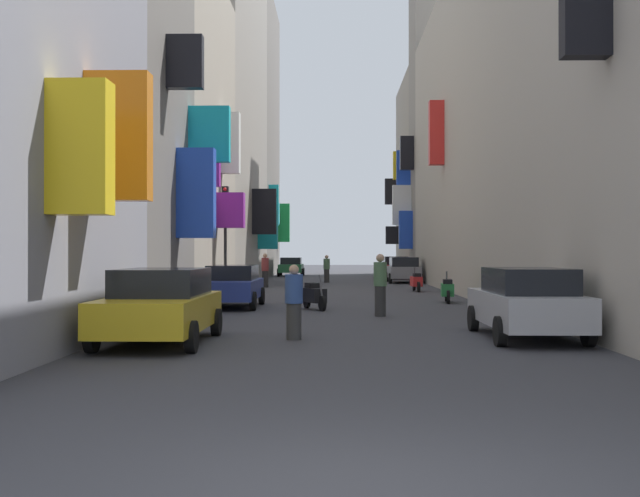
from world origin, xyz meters
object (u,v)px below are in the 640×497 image
at_px(pedestrian_near_right, 294,302).
at_px(traffic_light_near_corner, 225,222).
at_px(scooter_white, 293,277).
at_px(pedestrian_mid_street, 327,269).
at_px(pedestrian_crossing, 380,285).
at_px(parked_car_grey, 404,269).
at_px(scooter_green, 447,290).
at_px(pedestrian_near_left, 265,270).
at_px(parked_car_blue, 232,285).
at_px(scooter_black, 314,295).
at_px(scooter_red, 416,281).
at_px(parked_car_silver, 526,302).
at_px(parked_car_yellow, 161,304).
at_px(parked_car_green, 291,266).
at_px(parked_car_red, 395,267).

xyz_separation_m(pedestrian_near_right, traffic_light_near_corner, (-3.55, 14.54, 2.25)).
xyz_separation_m(scooter_white, pedestrian_mid_street, (1.80, 3.46, 0.36)).
bearing_deg(pedestrian_crossing, parked_car_grey, 83.33).
bearing_deg(scooter_green, pedestrian_near_left, 123.54).
bearing_deg(pedestrian_near_right, parked_car_blue, 105.33).
bearing_deg(scooter_black, scooter_red, 68.51).
bearing_deg(parked_car_blue, scooter_red, 54.97).
distance_m(parked_car_silver, parked_car_blue, 11.79).
height_order(parked_car_grey, scooter_white, parked_car_grey).
bearing_deg(parked_car_grey, traffic_light_near_corner, -119.44).
bearing_deg(scooter_green, parked_car_yellow, -121.41).
bearing_deg(pedestrian_crossing, scooter_white, 100.07).
xyz_separation_m(parked_car_green, scooter_red, (7.13, -22.15, -0.28)).
xyz_separation_m(parked_car_green, parked_car_grey, (7.41, -12.23, 0.05)).
distance_m(pedestrian_near_left, traffic_light_near_corner, 9.21).
bearing_deg(pedestrian_near_left, scooter_red, -27.10).
bearing_deg(pedestrian_near_right, scooter_green, 67.24).
distance_m(scooter_green, traffic_light_near_corner, 9.30).
distance_m(scooter_black, pedestrian_mid_street, 21.29).
relative_size(scooter_white, pedestrian_near_left, 1.04).
xyz_separation_m(scooter_green, pedestrian_crossing, (-2.79, -5.98, 0.44)).
bearing_deg(pedestrian_mid_street, traffic_light_near_corner, -104.53).
distance_m(parked_car_blue, pedestrian_mid_street, 20.47).
height_order(parked_car_green, pedestrian_near_right, pedestrian_near_right).
height_order(parked_car_yellow, pedestrian_near_right, pedestrian_near_right).
bearing_deg(scooter_green, parked_car_blue, -161.92).
bearing_deg(scooter_white, pedestrian_near_left, -115.95).
bearing_deg(parked_car_grey, pedestrian_mid_street, 179.51).
relative_size(parked_car_blue, scooter_black, 2.38).
distance_m(pedestrian_crossing, pedestrian_near_left, 18.29).
height_order(scooter_red, pedestrian_crossing, pedestrian_crossing).
distance_m(parked_car_blue, scooter_green, 7.92).
height_order(parked_car_yellow, parked_car_blue, parked_car_yellow).
xyz_separation_m(parked_car_red, scooter_black, (-4.79, -28.27, -0.33)).
height_order(parked_car_blue, parked_car_grey, parked_car_grey).
bearing_deg(parked_car_green, parked_car_blue, -90.17).
height_order(pedestrian_near_left, pedestrian_mid_street, pedestrian_near_left).
bearing_deg(parked_car_red, scooter_red, -91.12).
height_order(parked_car_yellow, pedestrian_near_left, pedestrian_near_left).
bearing_deg(scooter_red, pedestrian_mid_street, 113.35).
height_order(scooter_black, scooter_white, same).
bearing_deg(parked_car_blue, parked_car_red, 74.51).
bearing_deg(scooter_green, parked_car_red, 89.93).
relative_size(parked_car_grey, pedestrian_near_right, 2.58).
bearing_deg(parked_car_blue, parked_car_yellow, -90.64).
bearing_deg(scooter_green, pedestrian_near_right, -112.76).
relative_size(scooter_green, pedestrian_near_left, 1.02).
distance_m(parked_car_yellow, scooter_green, 14.65).
relative_size(scooter_red, pedestrian_crossing, 1.04).
xyz_separation_m(parked_car_blue, scooter_white, (1.12, 16.80, -0.28)).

